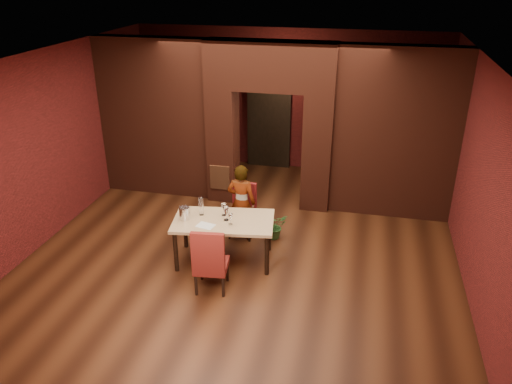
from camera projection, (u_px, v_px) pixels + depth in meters
The scene contains 25 objects.
floor at pixel (245, 250), 8.53m from camera, with size 8.00×8.00×0.00m, color #422110.
ceiling at pixel (243, 60), 7.19m from camera, with size 7.00×8.00×0.04m, color silver.
wall_back at pixel (287, 101), 11.40m from camera, with size 7.00×0.04×3.20m, color maroon.
wall_front at pixel (132, 328), 4.32m from camera, with size 7.00×0.04×3.20m, color maroon.
wall_left at pixel (47, 146), 8.57m from camera, with size 0.04×8.00×3.20m, color maroon.
wall_right at pixel (481, 183), 7.15m from camera, with size 0.04×8.00×3.20m, color maroon.
pillar_left at pixel (223, 144), 10.01m from camera, with size 0.55×0.55×2.30m, color maroon.
pillar_right at pixel (318, 152), 9.63m from camera, with size 0.55×0.55×2.30m, color maroon.
lintel at pixel (270, 66), 9.15m from camera, with size 2.45×0.55×0.90m, color maroon.
wing_wall_left at pixel (156, 118), 10.11m from camera, with size 2.27×0.35×3.20m, color maroon.
wing_wall_right at pixel (396, 135), 9.15m from camera, with size 2.27×0.35×3.20m, color maroon.
vent_panel at pixel (220, 178), 10.00m from camera, with size 0.40×0.03×0.50m, color #A1572E.
rear_door at pixel (269, 123), 11.66m from camera, with size 0.90×0.08×2.10m, color black.
rear_door_frame at pixel (269, 124), 11.62m from camera, with size 1.02×0.04×2.22m, color black.
dining_table at pixel (224, 240), 8.10m from camera, with size 1.59×0.90×0.75m, color tan.
chair_far at pixel (242, 211), 8.80m from camera, with size 0.44×0.44×0.96m, color maroon.
chair_near at pixel (211, 258), 7.33m from camera, with size 0.48×0.48×1.06m, color maroon.
person_seated at pixel (241, 202), 8.64m from camera, with size 0.51×0.33×1.39m, color beige.
wine_glass_a at pixel (224, 210), 8.04m from camera, with size 0.08×0.08×0.21m, color white, non-canonical shape.
wine_glass_b at pixel (226, 214), 7.89m from camera, with size 0.09×0.09×0.23m, color white, non-canonical shape.
wine_glass_c at pixel (230, 219), 7.76m from camera, with size 0.08×0.08×0.19m, color white, non-canonical shape.
tasting_sheet at pixel (206, 226), 7.76m from camera, with size 0.27×0.20×0.00m, color silver.
wine_bucket at pixel (185, 213), 7.93m from camera, with size 0.17×0.17×0.21m, color silver.
water_bottle at pixel (201, 206), 8.04m from camera, with size 0.07×0.07×0.32m, color white.
potted_plant at pixel (274, 226), 8.83m from camera, with size 0.42×0.36×0.46m, color #2E5E27.
Camera 1 is at (1.81, -7.10, 4.48)m, focal length 35.00 mm.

